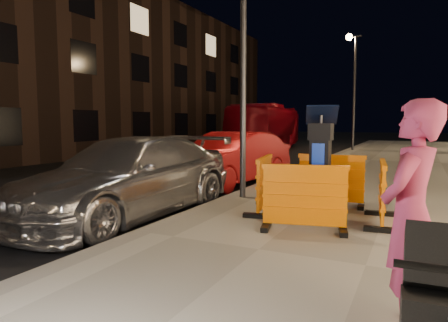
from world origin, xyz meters
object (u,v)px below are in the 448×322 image
at_px(barrier_back, 331,180).
at_px(barrier_kerbside, 264,184).
at_px(parking_kiosk, 320,165).
at_px(barrier_front, 304,198).
at_px(car_silver, 129,215).
at_px(man, 410,216).
at_px(bus_doubledecker, 267,150).
at_px(barrier_bldgside, 382,193).
at_px(car_red, 231,185).

bearing_deg(barrier_back, barrier_kerbside, -140.03).
height_order(parking_kiosk, barrier_front, parking_kiosk).
relative_size(parking_kiosk, car_silver, 0.35).
xyz_separation_m(barrier_front, man, (1.39, -2.29, 0.39)).
distance_m(barrier_front, man, 2.70).
height_order(barrier_front, car_silver, barrier_front).
relative_size(barrier_kerbside, man, 0.71).
distance_m(bus_doubledecker, man, 20.86).
bearing_deg(barrier_bldgside, barrier_front, 128.97).
distance_m(barrier_back, car_red, 3.88).
relative_size(bus_doubledecker, man, 5.55).
bearing_deg(parking_kiosk, car_red, 125.77).
bearing_deg(car_silver, parking_kiosk, 16.27).
height_order(barrier_back, car_silver, barrier_back).
bearing_deg(car_red, barrier_back, -28.72).
distance_m(car_silver, bus_doubledecker, 17.12).
height_order(barrier_kerbside, man, man).
bearing_deg(car_red, barrier_bldgside, -30.97).
relative_size(barrier_kerbside, car_red, 0.28).
relative_size(barrier_back, bus_doubledecker, 0.13).
xyz_separation_m(barrier_back, man, (1.39, -4.19, 0.39)).
bearing_deg(barrier_kerbside, barrier_front, -145.03).
xyz_separation_m(barrier_bldgside, man, (0.44, -3.24, 0.39)).
bearing_deg(car_silver, barrier_kerbside, 21.66).
bearing_deg(bus_doubledecker, barrier_back, -72.63).
bearing_deg(car_silver, man, -25.34).
distance_m(barrier_front, barrier_back, 1.90).
bearing_deg(parking_kiosk, barrier_bldgside, -8.03).
height_order(barrier_front, bus_doubledecker, bus_doubledecker).
relative_size(barrier_back, barrier_bldgside, 1.00).
relative_size(barrier_front, bus_doubledecker, 0.13).
bearing_deg(bus_doubledecker, man, -73.85).
bearing_deg(barrier_front, barrier_bldgside, 31.97).
relative_size(parking_kiosk, man, 0.99).
height_order(barrier_kerbside, bus_doubledecker, bus_doubledecker).
relative_size(barrier_front, barrier_bldgside, 1.00).
bearing_deg(man, car_red, -127.34).
bearing_deg(parking_kiosk, barrier_kerbside, 171.97).
bearing_deg(barrier_bldgside, parking_kiosk, 83.97).
height_order(barrier_back, barrier_kerbside, same).
relative_size(barrier_front, car_silver, 0.25).
distance_m(barrier_front, bus_doubledecker, 18.20).
bearing_deg(barrier_front, car_silver, 164.45).
xyz_separation_m(barrier_kerbside, man, (2.34, -3.24, 0.39)).
bearing_deg(barrier_front, bus_doubledecker, 98.57).
height_order(parking_kiosk, man, man).
height_order(parking_kiosk, bus_doubledecker, parking_kiosk).
relative_size(barrier_bldgside, man, 0.71).
bearing_deg(bus_doubledecker, barrier_bldgside, -71.08).
bearing_deg(man, barrier_back, -143.75).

